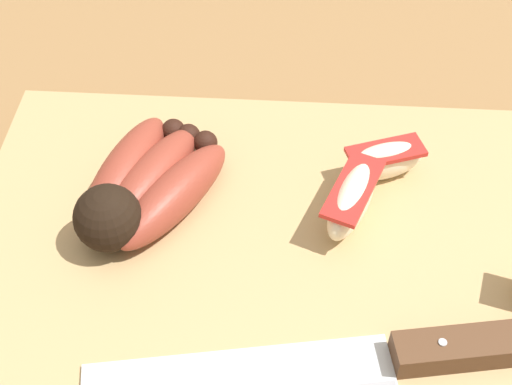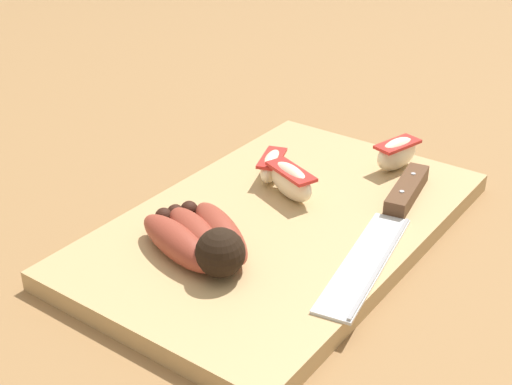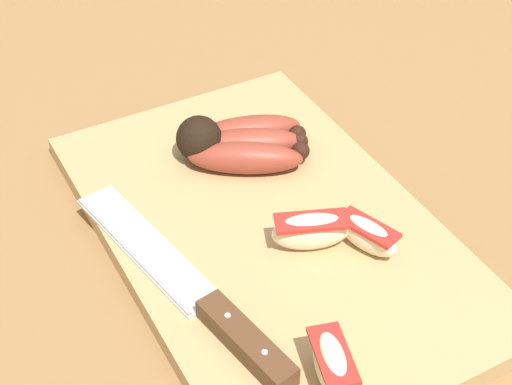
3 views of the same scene
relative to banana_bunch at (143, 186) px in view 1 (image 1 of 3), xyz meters
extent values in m
plane|color=olive|center=(-0.11, 0.01, -0.04)|extent=(6.00, 6.00, 0.00)
cube|color=tan|center=(-0.10, 0.02, -0.03)|extent=(0.43, 0.27, 0.02)
sphere|color=black|center=(0.02, 0.04, 0.01)|extent=(0.04, 0.04, 0.04)
ellipsoid|color=brown|center=(-0.02, 0.00, 0.00)|extent=(0.08, 0.11, 0.03)
sphere|color=black|center=(-0.04, -0.05, 0.00)|extent=(0.02, 0.02, 0.02)
ellipsoid|color=brown|center=(0.00, -0.01, 0.00)|extent=(0.07, 0.11, 0.03)
sphere|color=black|center=(-0.02, -0.05, 0.00)|extent=(0.02, 0.02, 0.02)
ellipsoid|color=brown|center=(0.02, -0.02, 0.00)|extent=(0.06, 0.11, 0.03)
sphere|color=black|center=(-0.01, -0.06, 0.00)|extent=(0.02, 0.02, 0.02)
cube|color=silver|center=(-0.08, 0.13, -0.02)|extent=(0.18, 0.07, 0.00)
cube|color=#51331E|center=(-0.21, 0.11, -0.01)|extent=(0.10, 0.04, 0.02)
cylinder|color=#B2B2B7|center=(-0.19, 0.11, 0.00)|extent=(0.01, 0.01, 0.00)
ellipsoid|color=#F4E5C1|center=(-0.17, -0.04, 0.00)|extent=(0.06, 0.04, 0.03)
cube|color=red|center=(-0.17, -0.04, 0.01)|extent=(0.06, 0.04, 0.00)
ellipsoid|color=#F4E5C1|center=(-0.14, 0.00, 0.00)|extent=(0.05, 0.07, 0.04)
cube|color=red|center=(-0.14, 0.00, 0.01)|extent=(0.05, 0.07, 0.00)
camera|label=1|loc=(-0.10, 0.33, 0.37)|focal=51.10mm
camera|label=2|loc=(0.43, 0.37, 0.36)|focal=50.66mm
camera|label=3|loc=(-0.56, 0.29, 0.47)|focal=56.66mm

